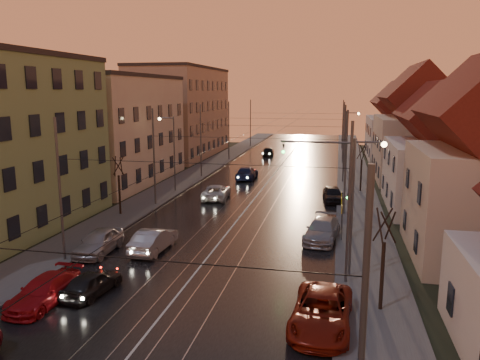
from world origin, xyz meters
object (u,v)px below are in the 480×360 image
Objects in this scene: street_lamp_2 at (171,146)px; parked_right_2 at (333,194)px; driving_car_3 at (247,173)px; parked_right_0 at (322,312)px; parked_right_1 at (322,230)px; street_lamp_1 at (358,195)px; parked_left_2 at (44,291)px; parked_left_3 at (99,242)px; driving_car_2 at (216,192)px; driving_car_1 at (154,240)px; driving_car_4 at (268,151)px; street_lamp_3 at (348,136)px; traffic_light_mast at (338,174)px; driving_car_0 at (92,283)px.

parked_right_2 is at bearing -3.77° from street_lamp_2.
parked_right_2 is (10.39, -9.93, -0.03)m from driving_car_3.
parked_right_0 is 12.80m from parked_right_1.
street_lamp_2 is at bearing 132.32° from street_lamp_1.
parked_left_3 reaches higher than parked_left_2.
parked_right_0 is at bearing -80.67° from parked_right_1.
street_lamp_2 is 21.36m from parked_right_1.
driving_car_2 is at bearing 179.04° from parked_right_2.
parked_left_2 is 0.83× the size of parked_right_0.
driving_car_1 is at bearing 17.20° from parked_left_3.
driving_car_4 is at bearing -88.56° from driving_car_1.
parked_right_0 is 1.07× the size of parked_right_1.
street_lamp_3 is 1.11× the size of traffic_light_mast.
parked_left_2 reaches higher than driving_car_0.
street_lamp_2 is 1.11× the size of traffic_light_mast.
parked_left_3 is at bearing -136.38° from parked_right_2.
driving_car_3 is (1.62, 33.94, 0.11)m from driving_car_0.
parked_left_2 is (-14.19, -14.58, -3.92)m from traffic_light_mast.
driving_car_3 is at bearing 117.38° from traffic_light_mast.
street_lamp_3 is (18.21, 16.00, 0.00)m from street_lamp_2.
parked_right_0 reaches higher than driving_car_2.
driving_car_2 is (0.70, 22.81, 0.06)m from driving_car_0.
driving_car_2 is 17.24m from parked_left_3.
street_lamp_2 is 1.71× the size of parked_left_2.
parked_left_2 is at bearing -83.66° from parked_left_3.
driving_car_2 is 11.16m from driving_car_3.
parked_left_3 is at bearing -57.56° from driving_car_0.
street_lamp_3 is 2.07× the size of driving_car_0.
driving_car_4 is at bearing 83.91° from parked_left_3.
parked_left_2 is at bearing -125.45° from parked_right_2.
street_lamp_2 is at bearing -29.46° from driving_car_2.
parked_right_1 reaches higher than parked_left_2.
street_lamp_1 is 16.86m from parked_left_3.
parked_left_3 is (-3.35, -1.14, 0.02)m from driving_car_1.
traffic_light_mast reaches higher than driving_car_1.
street_lamp_2 is 30.83m from driving_car_4.
driving_car_1 is 1.06× the size of driving_car_4.
parked_left_3 is (-16.33, -35.17, -4.10)m from street_lamp_3.
street_lamp_3 is 1.54× the size of driving_car_2.
street_lamp_3 reaches higher than parked_left_2.
parked_left_2 is at bearing 46.59° from driving_car_0.
parked_left_2 is (-1.78, -1.47, 0.02)m from driving_car_0.
street_lamp_1 reaches higher than driving_car_3.
driving_car_1 is (5.23, -18.04, -4.11)m from street_lamp_2.
parked_right_1 is (10.90, 4.65, -0.01)m from driving_car_1.
street_lamp_2 reaches higher than parked_left_3.
parked_right_1 is at bearing -127.20° from driving_car_0.
street_lamp_3 reaches higher than parked_right_2.
driving_car_1 is 1.08× the size of parked_right_2.
street_lamp_1 is 7.60m from parked_right_0.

